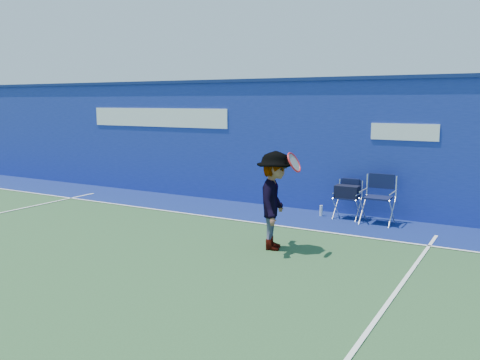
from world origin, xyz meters
The scene contains 8 objects.
ground centered at (0.00, 0.00, 0.00)m, with size 80.00×80.00×0.00m, color #294E29.
stadium_wall centered at (0.00, 5.20, 1.55)m, with size 24.00×0.50×3.08m.
out_of_bounds_strip centered at (0.00, 4.10, 0.00)m, with size 24.00×1.80×0.01m, color navy.
court_lines centered at (0.00, 0.60, 0.01)m, with size 24.00×12.00×0.01m.
directors_chair_left centered at (2.56, 4.56, 0.37)m, with size 0.51×0.47×0.86m.
directors_chair_right centered at (3.25, 4.43, 0.32)m, with size 0.61×0.55×1.03m.
water_bottle centered at (1.98, 4.51, 0.12)m, with size 0.07×0.07×0.25m, color silver.
tennis_player centered at (2.18, 1.73, 0.85)m, with size 0.99×1.24×1.72m.
Camera 1 is at (5.90, -6.00, 2.54)m, focal length 38.00 mm.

